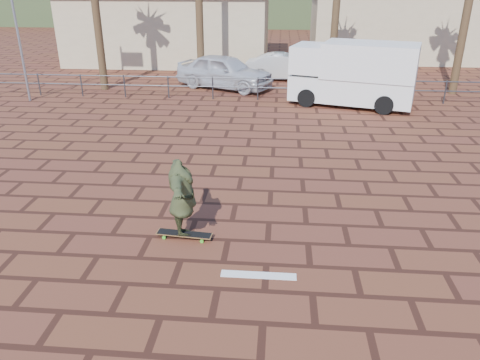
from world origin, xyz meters
name	(u,v)px	position (x,y,z in m)	size (l,w,h in m)	color
ground	(228,240)	(0.00, 0.00, 0.00)	(120.00, 120.00, 0.00)	brown
paint_stripe	(258,275)	(0.70, -1.20, 0.00)	(1.40, 0.22, 0.01)	white
guardrail	(258,85)	(0.00, 12.00, 0.68)	(24.06, 0.06, 1.00)	#47494F
building_west	(171,23)	(-6.00, 22.00, 2.28)	(12.60, 7.60, 4.50)	beige
building_east	(392,18)	(8.00, 24.00, 2.54)	(10.60, 6.60, 5.00)	beige
longboard	(184,234)	(-0.93, 0.00, 0.10)	(1.21, 0.37, 0.12)	olive
skateboarder	(182,198)	(-0.93, 0.00, 0.95)	(2.04, 0.56, 1.66)	#343A1F
campervan	(354,73)	(4.01, 11.49, 1.36)	(5.38, 3.43, 2.59)	white
car_silver	(225,71)	(-1.73, 14.21, 0.81)	(1.91, 4.75, 1.62)	silver
car_white	(285,67)	(1.18, 16.50, 0.67)	(1.42, 4.06, 1.34)	silver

